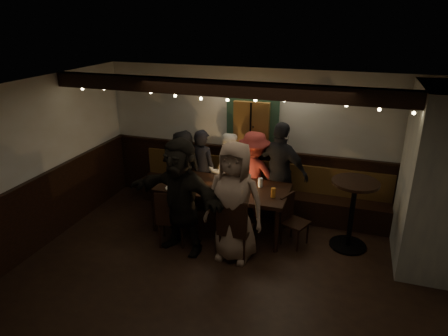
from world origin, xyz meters
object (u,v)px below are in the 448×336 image
(person_a, at_px, (184,169))
(person_c, at_px, (227,172))
(person_b, at_px, (202,169))
(person_d, at_px, (254,175))
(dining_table, at_px, (220,190))
(person_f, at_px, (181,196))
(chair_near_left, at_px, (171,215))
(chair_near_right, at_px, (234,226))
(person_g, at_px, (235,202))
(high_top, at_px, (353,206))
(chair_end, at_px, (291,217))
(person_e, at_px, (280,172))

(person_a, bearing_deg, person_c, -166.12)
(person_b, distance_m, person_d, 0.98)
(dining_table, xyz_separation_m, person_a, (-0.94, 0.65, 0.01))
(person_d, relative_size, person_f, 0.87)
(person_d, bearing_deg, chair_near_left, 61.49)
(person_a, bearing_deg, chair_near_right, 140.30)
(dining_table, height_order, person_b, person_b)
(person_c, bearing_deg, person_b, -13.68)
(person_g, bearing_deg, person_b, 129.79)
(person_b, bearing_deg, person_f, 112.48)
(chair_near_left, xyz_separation_m, person_b, (-0.02, 1.42, 0.23))
(person_g, bearing_deg, high_top, 30.06)
(chair_end, relative_size, high_top, 0.73)
(high_top, relative_size, person_g, 0.62)
(chair_near_left, distance_m, person_f, 0.42)
(person_g, bearing_deg, person_c, 114.69)
(person_c, bearing_deg, dining_table, 76.11)
(chair_end, relative_size, person_a, 0.55)
(chair_end, distance_m, high_top, 0.95)
(chair_near_right, bearing_deg, person_e, 75.48)
(person_e, height_order, person_g, person_g)
(person_c, bearing_deg, person_e, 152.90)
(person_b, bearing_deg, chair_near_left, 104.89)
(chair_end, distance_m, person_b, 1.96)
(dining_table, xyz_separation_m, person_f, (-0.37, -0.75, 0.17))
(dining_table, bearing_deg, person_d, 60.54)
(person_a, distance_m, person_b, 0.36)
(person_b, distance_m, person_e, 1.45)
(high_top, xyz_separation_m, person_e, (-1.24, 0.57, 0.18))
(chair_near_left, bearing_deg, person_f, -7.39)
(person_f, bearing_deg, person_e, 63.31)
(person_a, distance_m, person_f, 1.52)
(chair_near_left, relative_size, person_d, 0.61)
(person_c, height_order, person_g, person_g)
(person_a, xyz_separation_m, person_c, (0.82, 0.12, 0.00))
(person_a, bearing_deg, dining_table, 151.00)
(dining_table, bearing_deg, chair_end, -2.40)
(person_c, bearing_deg, person_d, 149.69)
(person_d, bearing_deg, person_c, -2.23)
(chair_near_right, bearing_deg, person_c, 111.21)
(person_g, bearing_deg, chair_near_right, -72.89)
(high_top, height_order, person_g, person_g)
(chair_near_left, xyz_separation_m, person_e, (1.43, 1.42, 0.35))
(chair_near_left, xyz_separation_m, person_a, (-0.38, 1.38, 0.20))
(dining_table, distance_m, person_c, 0.78)
(high_top, bearing_deg, person_e, 155.29)
(person_a, height_order, person_f, person_f)
(chair_near_right, bearing_deg, person_f, 177.76)
(person_b, bearing_deg, person_a, 21.49)
(chair_near_left, height_order, chair_end, chair_near_left)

